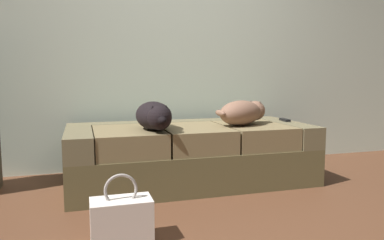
{
  "coord_description": "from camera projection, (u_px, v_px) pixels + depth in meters",
  "views": [
    {
      "loc": [
        -0.86,
        -1.77,
        0.88
      ],
      "look_at": [
        0.0,
        1.08,
        0.53
      ],
      "focal_mm": 34.47,
      "sensor_mm": 36.0,
      "label": 1
    }
  ],
  "objects": [
    {
      "name": "ground_plane",
      "position": [
        248.0,
        237.0,
        2.03
      ],
      "size": [
        10.0,
        10.0,
        0.0
      ],
      "primitive_type": "plane",
      "color": "brown"
    },
    {
      "name": "dog_dark",
      "position": [
        155.0,
        116.0,
        2.77
      ],
      "size": [
        0.28,
        0.63,
        0.21
      ],
      "color": "black",
      "rests_on": "couch"
    },
    {
      "name": "couch",
      "position": [
        190.0,
        154.0,
        3.09
      ],
      "size": [
        1.98,
        0.9,
        0.48
      ],
      "color": "brown",
      "rests_on": "ground"
    },
    {
      "name": "handbag",
      "position": [
        122.0,
        220.0,
        1.95
      ],
      "size": [
        0.32,
        0.18,
        0.38
      ],
      "color": "white",
      "rests_on": "ground"
    },
    {
      "name": "dog_tan",
      "position": [
        243.0,
        112.0,
        3.07
      ],
      "size": [
        0.57,
        0.45,
        0.21
      ],
      "color": "#875F4A",
      "rests_on": "couch"
    },
    {
      "name": "back_wall",
      "position": [
        171.0,
        23.0,
        3.57
      ],
      "size": [
        6.4,
        0.1,
        2.8
      ],
      "primitive_type": "cube",
      "color": "silver",
      "rests_on": "ground"
    },
    {
      "name": "tv_remote",
      "position": [
        285.0,
        120.0,
        3.35
      ],
      "size": [
        0.06,
        0.15,
        0.02
      ],
      "primitive_type": "cube",
      "rotation": [
        0.0,
        0.0,
        -0.1
      ],
      "color": "black",
      "rests_on": "couch"
    }
  ]
}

